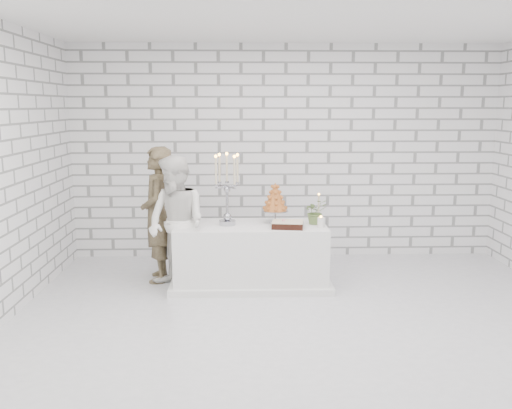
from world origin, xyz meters
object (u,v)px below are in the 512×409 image
cake_table (251,255)px  groom (157,215)px  candelabra (227,189)px  croquembouche (275,203)px  bride (177,224)px

cake_table → groom: size_ratio=1.08×
cake_table → candelabra: bearing=-179.3°
groom → cake_table: bearing=73.1°
cake_table → groom: bearing=168.8°
croquembouche → cake_table: bearing=-161.9°
bride → candelabra: bearing=53.5°
groom → croquembouche: size_ratio=3.37×
cake_table → croquembouche: bearing=18.1°
groom → bride: (0.28, -0.37, -0.04)m
groom → candelabra: groom is taller
bride → candelabra: size_ratio=1.83×
candelabra → croquembouche: bearing=9.9°
bride → croquembouche: size_ratio=3.22×
groom → croquembouche: (1.44, -0.13, 0.16)m
bride → croquembouche: bearing=52.0°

